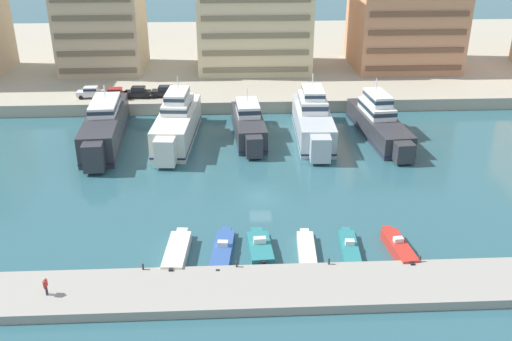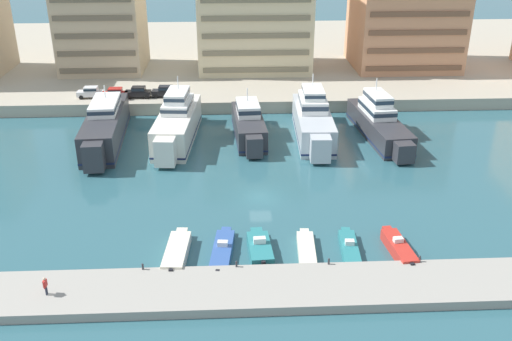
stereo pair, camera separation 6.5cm
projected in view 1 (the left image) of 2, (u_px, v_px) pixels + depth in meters
The scene contains 26 objects.
ground_plane at pixel (261, 197), 64.35m from camera, with size 400.00×400.00×0.00m, color #2D5B66.
quay_promenade at pixel (243, 56), 121.56m from camera, with size 180.00×70.00×1.94m, color #ADA38E.
pier_dock at pixel (273, 289), 48.14m from camera, with size 120.00×6.11×0.84m, color #9E998E.
yacht_charcoal_far_left at pixel (105, 126), 78.47m from camera, with size 5.50×22.19×7.31m.
yacht_ivory_left at pixel (177, 123), 79.03m from camera, with size 6.04×20.16×8.52m.
yacht_charcoal_mid_left at pixel (249, 125), 80.17m from camera, with size 4.69×16.38×6.64m.
yacht_silver_center_left at pixel (313, 120), 80.22m from camera, with size 5.32×19.87×8.53m.
yacht_charcoal_center at pixel (379, 122), 80.63m from camera, with size 5.81×20.53×7.79m.
motorboat_cream_far_left at pixel (177, 252), 53.10m from camera, with size 2.42×7.34×1.07m.
motorboat_blue_left at pixel (223, 251), 53.45m from camera, with size 2.45×7.83×1.28m.
motorboat_teal_mid_left at pixel (260, 248), 53.79m from camera, with size 2.38×6.27×1.52m.
motorboat_cream_center_left at pixel (307, 252), 53.34m from camera, with size 2.00×7.56×0.84m.
motorboat_teal_center at pixel (350, 249), 53.80m from camera, with size 2.02×7.29×1.18m.
motorboat_red_center_right at pixel (399, 248), 53.72m from camera, with size 2.15×6.81×1.50m.
car_white_far_left at pixel (90, 92), 91.11m from camera, with size 4.12×1.97×1.80m.
car_red_left at pixel (115, 93), 90.48m from camera, with size 4.11×1.95×1.80m.
car_black_mid_left at pixel (138, 92), 91.16m from camera, with size 4.15×2.02×1.80m.
car_black_center_left at pixel (165, 91), 91.54m from camera, with size 4.18×2.08×1.80m.
apartment_block_left at pixel (101, 18), 104.04m from camera, with size 15.03×14.50×20.64m.
apartment_block_mid_left at pixel (254, 10), 104.25m from camera, with size 20.88×14.97×23.45m.
apartment_block_center_left at pixel (405, 14), 106.30m from camera, with size 19.33×16.78×21.39m.
pedestrian_near_edge at pixel (45, 285), 46.34m from camera, with size 0.25×0.64×1.65m.
bollard_west at pixel (143, 266), 49.86m from camera, with size 0.20×0.20×0.61m.
bollard_west_mid at pixel (237, 264), 50.24m from camera, with size 0.20×0.20×0.61m.
bollard_east_mid at pixel (329, 261), 50.61m from camera, with size 0.20×0.20×0.61m.
bollard_east at pixel (420, 258), 50.99m from camera, with size 0.20×0.20×0.61m.
Camera 1 is at (-3.41, -57.06, 29.71)m, focal length 40.00 mm.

